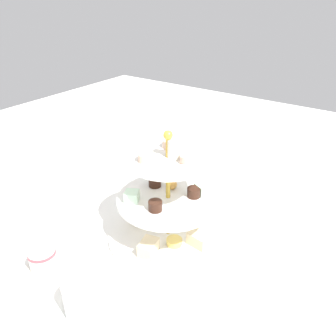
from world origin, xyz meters
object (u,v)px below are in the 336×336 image
Objects in this scene: water_glass_short_left at (80,297)px; butter_knife_left at (287,216)px; tiered_serving_stand at (168,207)px; butter_knife_right at (60,206)px; water_glass_tall_right at (161,160)px; teacup_with_saucer at (43,261)px.

water_glass_short_left reaches higher than butter_knife_left.
butter_knife_right is at bearing -167.73° from tiered_serving_stand.
teacup_with_saucer is at bearing -87.33° from water_glass_tall_right.
water_glass_tall_right is 1.77× the size of water_glass_short_left.
teacup_with_saucer is at bearing 168.63° from water_glass_short_left.
butter_knife_right is at bearing 146.79° from water_glass_short_left.
butter_knife_left is 0.61m from butter_knife_right.
tiered_serving_stand is at bearing 78.64° from butter_knife_right.
water_glass_tall_right is 0.39m from butter_knife_left.
water_glass_short_left is 0.87× the size of teacup_with_saucer.
tiered_serving_stand is 0.29m from teacup_with_saucer.
water_glass_short_left is at bearing -11.37° from teacup_with_saucer.
butter_knife_right is at bearing -117.13° from water_glass_tall_right.
tiered_serving_stand is 0.27m from water_glass_tall_right.
teacup_with_saucer is 0.60m from butter_knife_left.
tiered_serving_stand is 2.05× the size of water_glass_tall_right.
water_glass_tall_right is 0.81× the size of butter_knife_left.
tiered_serving_stand is 0.33m from butter_knife_left.
water_glass_tall_right is 0.81× the size of butter_knife_right.
butter_knife_left is (0.38, 0.03, -0.07)m from water_glass_tall_right.
butter_knife_left is 1.00× the size of butter_knife_right.
teacup_with_saucer is 0.53× the size of butter_knife_right.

